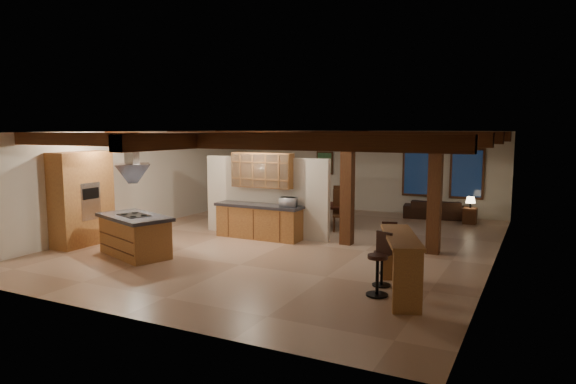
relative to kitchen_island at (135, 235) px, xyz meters
The scene contains 23 objects.
ground 3.95m from the kitchen_island, 47.51° to the left, with size 12.00×12.00×0.00m, color tan.
room_walls 4.12m from the kitchen_island, 47.51° to the left, with size 12.00×12.00×12.00m.
ceiling_beams 4.52m from the kitchen_island, 47.51° to the left, with size 10.00×12.00×0.28m.
timber_posts 6.29m from the kitchen_island, 33.36° to the left, with size 2.50×0.30×2.90m.
partition_wall 3.81m from the kitchen_island, 64.10° to the left, with size 3.80×0.18×2.20m, color beige.
pantry_cabinet 2.16m from the kitchen_island, behind, with size 0.67×1.60×2.40m.
back_counter 3.42m from the kitchen_island, 61.25° to the left, with size 2.50×0.66×0.94m.
upper_display_cabinet 3.84m from the kitchen_island, 62.79° to the left, with size 1.80×0.36×0.95m.
range_hood 1.29m from the kitchen_island, ahead, with size 1.10×1.10×1.40m.
back_windows 10.41m from the kitchen_island, 58.31° to the left, with size 2.70×0.07×1.70m.
framed_art 8.98m from the kitchen_island, 82.61° to the left, with size 0.65×0.05×0.85m.
recessed_cans 2.56m from the kitchen_island, 83.35° to the left, with size 3.16×2.46×0.03m.
kitchen_island is the anchor object (origin of this frame).
dining_table 5.82m from the kitchen_island, 66.10° to the left, with size 1.97×1.10×0.69m, color #3B170E.
sofa 9.95m from the kitchen_island, 57.40° to the left, with size 2.09×0.82×0.61m, color black.
microwave 3.97m from the kitchen_island, 49.67° to the left, with size 0.44×0.30×0.24m, color silver.
bar_counter 6.33m from the kitchen_island, ahead, with size 1.26×2.15×1.10m.
side_table 10.19m from the kitchen_island, 50.19° to the left, with size 0.40×0.40×0.50m, color #3B180E.
table_lamp 10.19m from the kitchen_island, 50.19° to the left, with size 0.30×0.30×0.36m.
bar_stool_a 5.89m from the kitchen_island, ahead, with size 0.35×0.35×1.01m.
bar_stool_b 5.99m from the kitchen_island, ahead, with size 0.43×0.44×1.14m.
bar_stool_c 5.89m from the kitchen_island, 11.71° to the left, with size 0.38×0.40×1.07m.
dining_chairs 5.82m from the kitchen_island, 66.10° to the left, with size 2.37×2.37×1.21m.
Camera 1 is at (5.91, -11.85, 2.99)m, focal length 32.00 mm.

